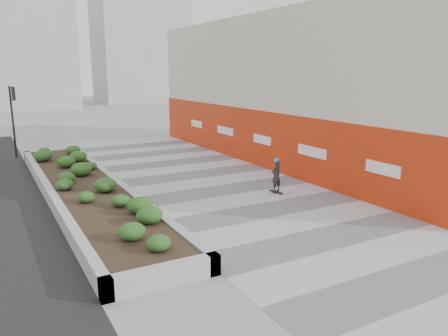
# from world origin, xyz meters

# --- Properties ---
(ground) EXTENTS (160.00, 160.00, 0.00)m
(ground) POSITION_xyz_m (0.00, 0.00, 0.00)
(ground) COLOR gray
(ground) RESTS_ON ground
(walkway) EXTENTS (8.00, 36.00, 0.01)m
(walkway) POSITION_xyz_m (0.00, 3.00, 0.01)
(walkway) COLOR #A8A8AD
(walkway) RESTS_ON ground
(building) EXTENTS (6.04, 24.08, 8.00)m
(building) POSITION_xyz_m (6.98, 8.98, 3.98)
(building) COLOR beige
(building) RESTS_ON ground
(planter) EXTENTS (3.00, 18.00, 0.90)m
(planter) POSITION_xyz_m (-5.50, 7.00, 0.42)
(planter) COLOR #9E9EA0
(planter) RESTS_ON ground
(traffic_signal_near) EXTENTS (0.33, 0.28, 4.20)m
(traffic_signal_near) POSITION_xyz_m (-7.23, 17.50, 2.76)
(traffic_signal_near) COLOR black
(traffic_signal_near) RESTS_ON ground
(distant_bldg_north_l) EXTENTS (16.00, 12.00, 20.00)m
(distant_bldg_north_l) POSITION_xyz_m (-5.00, 55.00, 10.00)
(distant_bldg_north_l) COLOR #ADAAA3
(distant_bldg_north_l) RESTS_ON ground
(distant_bldg_north_r) EXTENTS (14.00, 10.00, 24.00)m
(distant_bldg_north_r) POSITION_xyz_m (15.00, 60.00, 12.00)
(distant_bldg_north_r) COLOR #ADAAA3
(distant_bldg_north_r) RESTS_ON ground
(manhole_cover) EXTENTS (0.44, 0.44, 0.01)m
(manhole_cover) POSITION_xyz_m (0.50, 3.00, 0.00)
(manhole_cover) COLOR #595654
(manhole_cover) RESTS_ON ground
(skateboarder) EXTENTS (0.56, 0.74, 1.51)m
(skateboarder) POSITION_xyz_m (1.66, 3.52, 0.77)
(skateboarder) COLOR beige
(skateboarder) RESTS_ON ground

